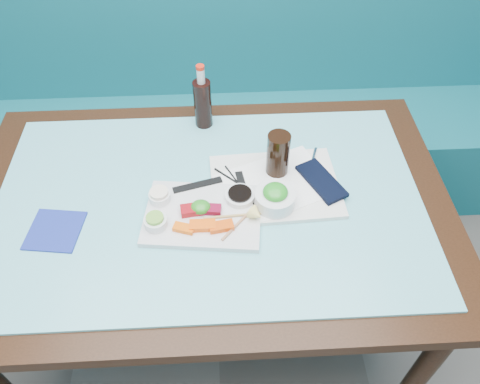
{
  "coord_description": "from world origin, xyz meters",
  "views": [
    {
      "loc": [
        0.04,
        0.57,
        1.77
      ],
      "look_at": [
        0.09,
        1.44,
        0.8
      ],
      "focal_mm": 35.0,
      "sensor_mm": 36.0,
      "label": 1
    }
  ],
  "objects_px": {
    "sashimi_plate": "(203,215)",
    "blue_napkin": "(55,230)",
    "serving_tray": "(275,186)",
    "booth_bench": "(212,118)",
    "cola_bottle_body": "(203,104)",
    "dining_table": "(211,220)",
    "seaweed_bowl": "(275,199)",
    "cola_glass": "(278,154)"
  },
  "relations": [
    {
      "from": "sashimi_plate",
      "to": "serving_tray",
      "type": "distance_m",
      "value": 0.23
    },
    {
      "from": "seaweed_bowl",
      "to": "cola_glass",
      "type": "height_order",
      "value": "cola_glass"
    },
    {
      "from": "cola_bottle_body",
      "to": "booth_bench",
      "type": "bearing_deg",
      "value": 88.48
    },
    {
      "from": "sashimi_plate",
      "to": "seaweed_bowl",
      "type": "relative_size",
      "value": 2.78
    },
    {
      "from": "serving_tray",
      "to": "booth_bench",
      "type": "bearing_deg",
      "value": 100.8
    },
    {
      "from": "cola_glass",
      "to": "dining_table",
      "type": "bearing_deg",
      "value": -155.0
    },
    {
      "from": "booth_bench",
      "to": "cola_bottle_body",
      "type": "height_order",
      "value": "booth_bench"
    },
    {
      "from": "serving_tray",
      "to": "cola_glass",
      "type": "distance_m",
      "value": 0.09
    },
    {
      "from": "seaweed_bowl",
      "to": "blue_napkin",
      "type": "xyz_separation_m",
      "value": [
        -0.6,
        -0.05,
        -0.03
      ]
    },
    {
      "from": "booth_bench",
      "to": "sashimi_plate",
      "type": "distance_m",
      "value": 0.98
    },
    {
      "from": "seaweed_bowl",
      "to": "cola_bottle_body",
      "type": "xyz_separation_m",
      "value": [
        -0.2,
        0.38,
        0.05
      ]
    },
    {
      "from": "sashimi_plate",
      "to": "blue_napkin",
      "type": "xyz_separation_m",
      "value": [
        -0.4,
        -0.03,
        -0.01
      ]
    },
    {
      "from": "booth_bench",
      "to": "sashimi_plate",
      "type": "xyz_separation_m",
      "value": [
        -0.02,
        -0.9,
        0.39
      ]
    },
    {
      "from": "dining_table",
      "to": "blue_napkin",
      "type": "distance_m",
      "value": 0.44
    },
    {
      "from": "sashimi_plate",
      "to": "serving_tray",
      "type": "height_order",
      "value": "sashimi_plate"
    },
    {
      "from": "dining_table",
      "to": "cola_glass",
      "type": "bearing_deg",
      "value": 25.0
    },
    {
      "from": "dining_table",
      "to": "seaweed_bowl",
      "type": "xyz_separation_m",
      "value": [
        0.18,
        -0.04,
        0.13
      ]
    },
    {
      "from": "blue_napkin",
      "to": "serving_tray",
      "type": "bearing_deg",
      "value": 11.78
    },
    {
      "from": "dining_table",
      "to": "cola_bottle_body",
      "type": "xyz_separation_m",
      "value": [
        -0.01,
        0.34,
        0.17
      ]
    },
    {
      "from": "dining_table",
      "to": "seaweed_bowl",
      "type": "bearing_deg",
      "value": -10.8
    },
    {
      "from": "serving_tray",
      "to": "seaweed_bowl",
      "type": "height_order",
      "value": "seaweed_bowl"
    },
    {
      "from": "dining_table",
      "to": "sashimi_plate",
      "type": "xyz_separation_m",
      "value": [
        -0.02,
        -0.06,
        0.1
      ]
    },
    {
      "from": "sashimi_plate",
      "to": "cola_bottle_body",
      "type": "height_order",
      "value": "cola_bottle_body"
    },
    {
      "from": "dining_table",
      "to": "cola_glass",
      "type": "relative_size",
      "value": 10.19
    },
    {
      "from": "sashimi_plate",
      "to": "booth_bench",
      "type": "bearing_deg",
      "value": 95.45
    },
    {
      "from": "cola_bottle_body",
      "to": "cola_glass",
      "type": "bearing_deg",
      "value": -48.64
    },
    {
      "from": "seaweed_bowl",
      "to": "serving_tray",
      "type": "bearing_deg",
      "value": 82.41
    },
    {
      "from": "cola_bottle_body",
      "to": "blue_napkin",
      "type": "distance_m",
      "value": 0.59
    },
    {
      "from": "dining_table",
      "to": "blue_napkin",
      "type": "xyz_separation_m",
      "value": [
        -0.42,
        -0.09,
        0.09
      ]
    },
    {
      "from": "serving_tray",
      "to": "cola_bottle_body",
      "type": "bearing_deg",
      "value": 121.66
    },
    {
      "from": "sashimi_plate",
      "to": "seaweed_bowl",
      "type": "xyz_separation_m",
      "value": [
        0.2,
        0.02,
        0.03
      ]
    },
    {
      "from": "sashimi_plate",
      "to": "dining_table",
      "type": "bearing_deg",
      "value": 80.48
    },
    {
      "from": "serving_tray",
      "to": "blue_napkin",
      "type": "height_order",
      "value": "serving_tray"
    },
    {
      "from": "seaweed_bowl",
      "to": "cola_bottle_body",
      "type": "bearing_deg",
      "value": 117.62
    },
    {
      "from": "cola_glass",
      "to": "seaweed_bowl",
      "type": "bearing_deg",
      "value": -98.75
    },
    {
      "from": "seaweed_bowl",
      "to": "blue_napkin",
      "type": "bearing_deg",
      "value": -175.01
    },
    {
      "from": "serving_tray",
      "to": "cola_bottle_body",
      "type": "distance_m",
      "value": 0.37
    },
    {
      "from": "sashimi_plate",
      "to": "cola_glass",
      "type": "xyz_separation_m",
      "value": [
        0.22,
        0.15,
        0.07
      ]
    },
    {
      "from": "sashimi_plate",
      "to": "serving_tray",
      "type": "xyz_separation_m",
      "value": [
        0.21,
        0.1,
        -0.0
      ]
    },
    {
      "from": "seaweed_bowl",
      "to": "blue_napkin",
      "type": "distance_m",
      "value": 0.6
    },
    {
      "from": "serving_tray",
      "to": "sashimi_plate",
      "type": "bearing_deg",
      "value": -157.59
    },
    {
      "from": "cola_bottle_body",
      "to": "sashimi_plate",
      "type": "bearing_deg",
      "value": -90.55
    }
  ]
}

